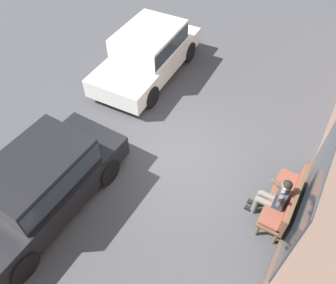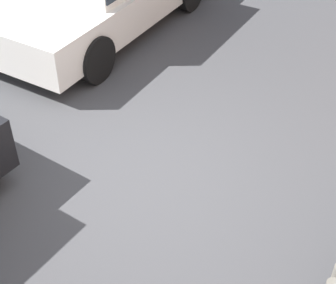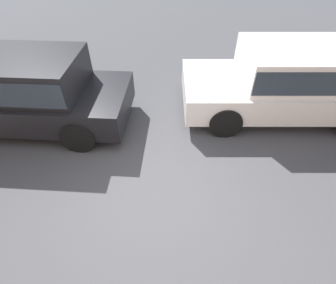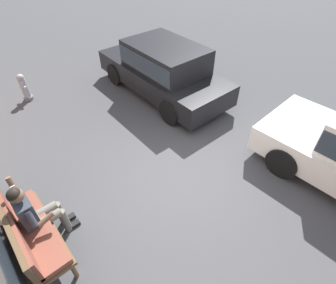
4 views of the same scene
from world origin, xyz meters
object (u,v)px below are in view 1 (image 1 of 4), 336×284
Objects in this scene: bench at (286,199)px; person_on_phone at (275,197)px; parked_car_mid at (39,183)px; parked_car_near at (148,51)px.

person_on_phone reaches higher than bench.
person_on_phone is at bearing 117.10° from parked_car_mid.
person_on_phone is 0.32× the size of parked_car_mid.
parked_car_mid is (5.44, 0.71, 0.00)m from parked_car_near.
bench is 0.30m from person_on_phone.
person_on_phone is 0.32× the size of parked_car_near.
parked_car_near is 1.01× the size of parked_car_mid.
person_on_phone is 6.09m from parked_car_near.
person_on_phone is (0.16, -0.23, 0.12)m from bench.
parked_car_mid is (2.31, -4.51, 0.09)m from person_on_phone.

